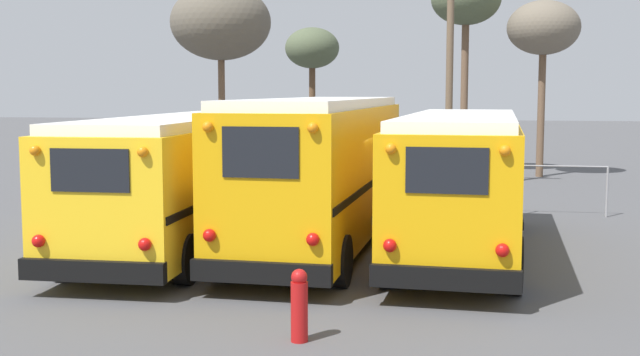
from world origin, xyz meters
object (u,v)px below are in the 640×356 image
school_bus_0 (185,176)px  bare_tree_1 (544,30)px  school_bus_2 (461,178)px  fire_hydrant (299,305)px  bare_tree_2 (466,2)px  bare_tree_3 (312,50)px  bare_tree_0 (221,23)px  utility_pole (450,50)px  school_bus_1 (321,168)px

school_bus_0 → bare_tree_1: size_ratio=1.38×
school_bus_2 → fire_hydrant: bearing=-108.5°
bare_tree_1 → bare_tree_2: bare_tree_2 is taller
bare_tree_2 → bare_tree_3: 8.28m
bare_tree_1 → fire_hydrant: bare_tree_1 is taller
bare_tree_0 → fire_hydrant: bearing=-70.1°
school_bus_0 → bare_tree_2: bare_tree_2 is taller
school_bus_0 → bare_tree_1: bearing=60.9°
school_bus_2 → utility_pole: (-0.45, 11.13, 3.24)m
bare_tree_1 → bare_tree_3: 11.15m
utility_pole → bare_tree_3: size_ratio=1.44×
bare_tree_0 → bare_tree_2: bare_tree_2 is taller
utility_pole → bare_tree_1: bearing=55.6°
school_bus_0 → bare_tree_3: 21.32m
bare_tree_1 → bare_tree_2: size_ratio=0.85×
school_bus_0 → utility_pole: utility_pole is taller
bare_tree_3 → fire_hydrant: (4.91, -27.29, -4.90)m
school_bus_2 → utility_pole: size_ratio=1.01×
bare_tree_2 → school_bus_2: bearing=-90.3°
school_bus_0 → bare_tree_1: 19.50m
bare_tree_2 → bare_tree_3: size_ratio=1.29×
utility_pole → bare_tree_0: size_ratio=1.24×
bare_tree_1 → bare_tree_3: bare_tree_1 is taller
school_bus_0 → fire_hydrant: size_ratio=9.44×
school_bus_0 → bare_tree_0: bare_tree_0 is taller
bare_tree_0 → bare_tree_2: bearing=25.8°
school_bus_0 → fire_hydrant: bearing=-58.4°
bare_tree_0 → bare_tree_3: size_ratio=1.16×
bare_tree_0 → bare_tree_1: size_ratio=1.06×
school_bus_1 → school_bus_2: school_bus_1 is taller
school_bus_0 → bare_tree_3: size_ratio=1.50×
school_bus_2 → bare_tree_2: size_ratio=1.13×
school_bus_1 → bare_tree_1: 17.95m
school_bus_1 → fire_hydrant: (0.86, -6.63, -1.27)m
bare_tree_0 → fire_hydrant: 21.07m
bare_tree_1 → fire_hydrant: 24.18m
school_bus_1 → bare_tree_2: bearing=79.5°
school_bus_2 → bare_tree_0: bare_tree_0 is taller
utility_pole → fire_hydrant: bearing=-95.6°
school_bus_2 → bare_tree_1: bare_tree_1 is taller
school_bus_0 → school_bus_2: size_ratio=1.03×
bare_tree_1 → school_bus_0: bearing=-119.1°
school_bus_2 → bare_tree_0: bearing=126.0°
bare_tree_2 → bare_tree_3: bearing=152.5°
school_bus_2 → bare_tree_1: 17.25m
school_bus_2 → school_bus_1: bearing=178.6°
school_bus_0 → bare_tree_3: (-1.00, 20.95, 3.82)m
school_bus_1 → bare_tree_2: bare_tree_2 is taller
school_bus_2 → bare_tree_2: 17.88m
bare_tree_0 → bare_tree_1: bare_tree_0 is taller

